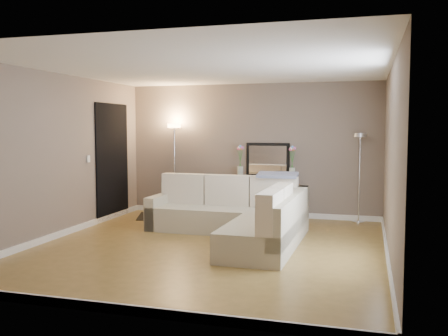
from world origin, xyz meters
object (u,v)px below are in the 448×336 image
(console_table, at_px, (262,196))
(floor_lamp_lit, at_px, (174,150))
(floor_lamp_unlit, at_px, (360,160))
(sectional_sofa, at_px, (240,216))

(console_table, distance_m, floor_lamp_lit, 2.01)
(floor_lamp_lit, distance_m, floor_lamp_unlit, 3.63)
(sectional_sofa, relative_size, floor_lamp_unlit, 1.61)
(console_table, bearing_deg, floor_lamp_lit, 179.53)
(floor_lamp_lit, relative_size, floor_lamp_unlit, 1.11)
(sectional_sofa, distance_m, floor_lamp_unlit, 2.65)
(console_table, height_order, floor_lamp_unlit, floor_lamp_unlit)
(console_table, xyz_separation_m, floor_lamp_lit, (-1.81, 0.01, 0.87))
(sectional_sofa, bearing_deg, console_table, 90.94)
(console_table, bearing_deg, sectional_sofa, -89.06)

